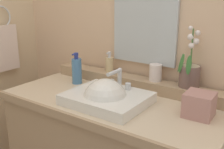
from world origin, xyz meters
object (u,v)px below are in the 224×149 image
potted_plant (190,72)px  tumbler_cup (156,73)px  tissue_box (199,105)px  soap_bar (100,83)px  soap_dispenser (109,64)px  lotion_bottle (77,70)px  sink_basin (106,100)px  hand_towel (6,48)px

potted_plant → tumbler_cup: (-0.20, -0.01, -0.03)m
potted_plant → tissue_box: 0.25m
tumbler_cup → tissue_box: tumbler_cup is taller
soap_bar → soap_dispenser: bearing=113.2°
lotion_bottle → sink_basin: bearing=-25.6°
sink_basin → tissue_box: bearing=16.1°
tumbler_cup → tissue_box: 0.38m
soap_bar → tissue_box: 0.56m
potted_plant → tumbler_cup: size_ratio=3.34×
potted_plant → soap_dispenser: 0.53m
soap_dispenser → sink_basin: bearing=-57.2°
soap_dispenser → hand_towel: hand_towel is taller
potted_plant → lotion_bottle: bearing=-166.6°
soap_bar → hand_towel: (-0.83, -0.03, 0.11)m
soap_bar → tumbler_cup: (0.23, 0.22, 0.05)m
tumbler_cup → tissue_box: (0.32, -0.19, -0.06)m
soap_bar → sink_basin: bearing=-42.1°
potted_plant → tumbler_cup: 0.20m
soap_dispenser → tissue_box: (0.65, -0.19, -0.06)m
sink_basin → lotion_bottle: lotion_bottle is taller
tumbler_cup → soap_dispenser: bearing=179.9°
soap_bar → tumbler_cup: 0.32m
sink_basin → potted_plant: 0.47m
potted_plant → soap_bar: bearing=-152.2°
soap_bar → tumbler_cup: tumbler_cup is taller
hand_towel → soap_dispenser: bearing=18.5°
potted_plant → lotion_bottle: 0.69m
soap_bar → potted_plant: potted_plant is taller
sink_basin → hand_towel: bearing=175.5°
lotion_bottle → hand_towel: bearing=-170.9°
tissue_box → hand_towel: size_ratio=0.40×
potted_plant → tissue_box: size_ratio=2.51×
sink_basin → tumbler_cup: 0.35m
sink_basin → tissue_box: 0.46m
soap_dispenser → lotion_bottle: bearing=-133.8°
soap_dispenser → hand_towel: 0.78m
potted_plant → soap_dispenser: (-0.53, -0.01, -0.03)m
lotion_bottle → tissue_box: lotion_bottle is taller
sink_basin → soap_dispenser: soap_dispenser is taller
soap_dispenser → tissue_box: soap_dispenser is taller
potted_plant → tissue_box: bearing=-58.0°
potted_plant → hand_towel: potted_plant is taller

